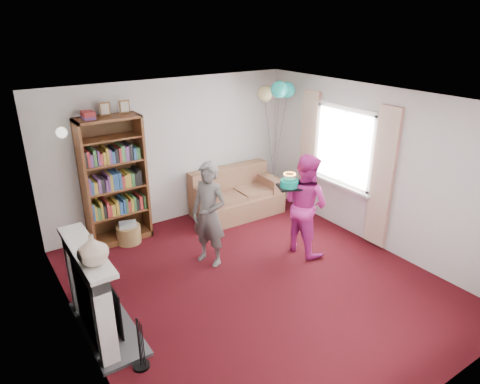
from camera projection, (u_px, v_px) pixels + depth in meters
ground at (255, 282)px, 5.93m from camera, size 5.00×5.00×0.00m
wall_back at (171, 152)px, 7.38m from camera, size 4.50×0.02×2.50m
wall_left at (75, 250)px, 4.29m from camera, size 0.02×5.00×2.50m
wall_right at (374, 168)px, 6.62m from camera, size 0.02×5.00×2.50m
ceiling at (258, 101)px, 4.98m from camera, size 4.50×5.00×0.01m
fireplace at (95, 296)px, 4.81m from camera, size 0.55×1.80×1.12m
window_bay at (343, 161)px, 7.07m from camera, size 0.14×2.02×2.20m
wall_sconce at (62, 132)px, 6.12m from camera, size 0.16×0.23×0.16m
bookcase at (114, 182)px, 6.75m from camera, size 0.97×0.42×2.25m
sofa at (235, 197)px, 7.93m from camera, size 1.59×0.84×0.84m
wicker_basket at (129, 233)px, 6.94m from camera, size 0.39×0.39×0.35m
person_striped at (209, 214)px, 6.15m from camera, size 0.57×0.67×1.56m
person_magenta at (305, 204)px, 6.47m from camera, size 0.67×0.82×1.58m
birthday_cake at (289, 183)px, 6.23m from camera, size 0.32×0.32×0.22m
balloons at (277, 91)px, 7.43m from camera, size 0.62×0.67×1.78m
mantel_vase at (92, 249)px, 4.23m from camera, size 0.36×0.36×0.32m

